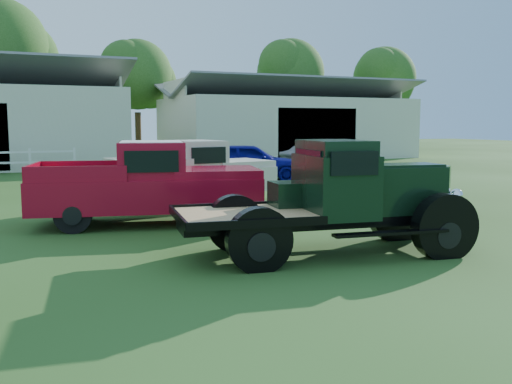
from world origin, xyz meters
name	(u,v)px	position (x,y,z in m)	size (l,w,h in m)	color
ground	(274,260)	(0.00, 0.00, 0.00)	(120.00, 120.00, 0.00)	#1E3D0C
shed_right	(286,120)	(14.00, 27.00, 2.60)	(16.80, 9.20, 5.20)	#A9AA97
tree_b	(0,73)	(-4.00, 34.00, 5.75)	(6.90, 6.90, 11.50)	#1F4913
tree_c	(137,93)	(5.00, 33.00, 4.50)	(5.40, 5.40, 9.00)	#1F4913
tree_d	(290,91)	(18.00, 34.00, 5.00)	(6.00, 6.00, 10.00)	#1F4913
tree_e	(384,95)	(26.00, 32.00, 4.75)	(5.70, 5.70, 9.50)	#1F4913
vintage_flatbed	(329,198)	(1.13, 0.05, 1.03)	(5.19, 2.06, 2.06)	black
red_pickup	(147,183)	(-1.13, 4.43, 0.98)	(5.39, 2.07, 1.96)	maroon
white_pickup	(192,173)	(0.85, 7.21, 0.91)	(4.96, 1.92, 1.82)	beige
misc_car_blue	(248,162)	(5.07, 12.86, 0.78)	(1.84, 4.58, 1.56)	#070873
misc_car_grey	(332,159)	(9.33, 13.26, 0.77)	(1.64, 4.69, 1.54)	#606060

